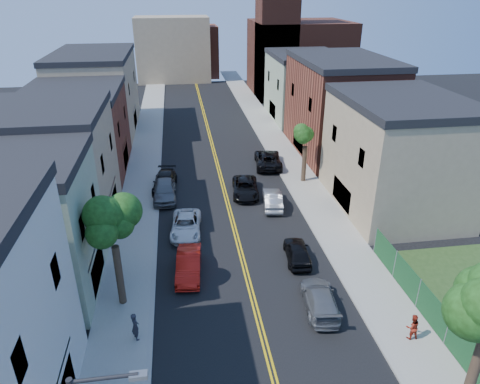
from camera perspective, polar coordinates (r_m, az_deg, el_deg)
name	(u,v)px	position (r m, az deg, el deg)	size (l,w,h in m)	color
sidewalk_left	(145,154)	(51.12, -12.33, 4.91)	(3.20, 100.00, 0.15)	gray
sidewalk_right	(280,147)	(52.31, 5.24, 5.88)	(3.20, 100.00, 0.15)	gray
curb_left	(160,153)	(51.01, -10.37, 5.04)	(0.30, 100.00, 0.15)	gray
curb_right	(266,148)	(51.94, 3.35, 5.80)	(0.30, 100.00, 0.15)	gray
bldg_left_palegrn	(13,234)	(29.14, -27.58, -4.93)	(9.00, 8.00, 8.50)	gray
bldg_left_tan_near	(49,172)	(36.78, -23.66, 2.44)	(9.00, 10.00, 9.00)	#998466
bldg_left_brick	(77,134)	(47.01, -20.50, 7.11)	(9.00, 12.00, 8.00)	brown
bldg_left_tan_far	(97,95)	(60.11, -18.19, 11.99)	(9.00, 16.00, 9.50)	#998466
bldg_right_tan	(397,157)	(38.81, 19.79, 4.27)	(9.00, 12.00, 9.00)	#998466
bldg_right_brick	(339,109)	(50.80, 12.82, 10.58)	(9.00, 14.00, 10.00)	brown
bldg_right_palegrn	(304,88)	(63.88, 8.38, 13.25)	(9.00, 12.00, 8.50)	gray
church	(294,51)	(78.28, 7.08, 17.80)	(16.20, 14.20, 22.60)	#4C2319
backdrop_left	(173,49)	(90.59, -8.74, 17.95)	(14.00, 8.00, 12.00)	#998466
backdrop_center	(193,51)	(94.77, -6.18, 17.81)	(10.00, 8.00, 10.00)	brown
fence_right	(432,311)	(27.45, 23.81, -14.03)	(0.04, 15.00, 1.90)	#143F1E
tree_left_mid	(110,208)	(24.80, -16.64, -2.01)	(5.20, 5.20, 9.29)	#3D2F1E
tree_right_far	(307,125)	(41.39, 8.74, 8.63)	(4.40, 4.40, 8.03)	#3D2F1E
red_sedan	(189,265)	(29.57, -6.72, -9.44)	(1.56, 4.49, 1.48)	red
white_pickup	(186,225)	(34.20, -7.07, -4.33)	(2.24, 4.86, 1.35)	silver
grey_car_left	(165,190)	(39.76, -9.84, 0.26)	(2.03, 5.05, 1.72)	slate
black_car_left	(165,182)	(41.73, -9.80, 1.32)	(2.04, 5.03, 1.46)	black
grey_car_right	(320,299)	(27.15, 10.40, -13.59)	(1.86, 4.56, 1.32)	#585B60
black_car_right	(297,252)	(31.05, 7.51, -7.75)	(1.59, 3.96, 1.35)	black
silver_car_right	(273,199)	(37.97, 4.27, -0.95)	(1.50, 4.29, 1.41)	#9A9BA1
dark_car_right_far	(268,159)	(46.53, 3.68, 4.34)	(2.64, 5.72, 1.59)	black
black_suv_lane	(245,188)	(40.03, 0.70, 0.57)	(2.29, 4.97, 1.38)	black
pedestrian_left	(135,326)	(25.14, -13.54, -16.70)	(0.62, 0.40, 1.69)	#26242C
pedestrian_right	(412,327)	(26.29, 21.61, -16.06)	(0.75, 0.59, 1.55)	maroon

